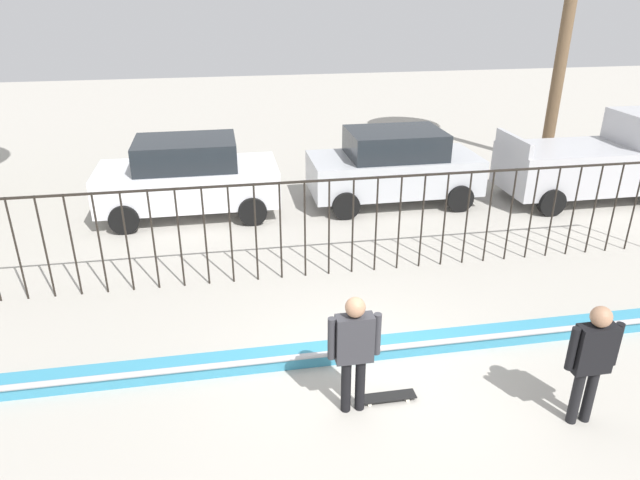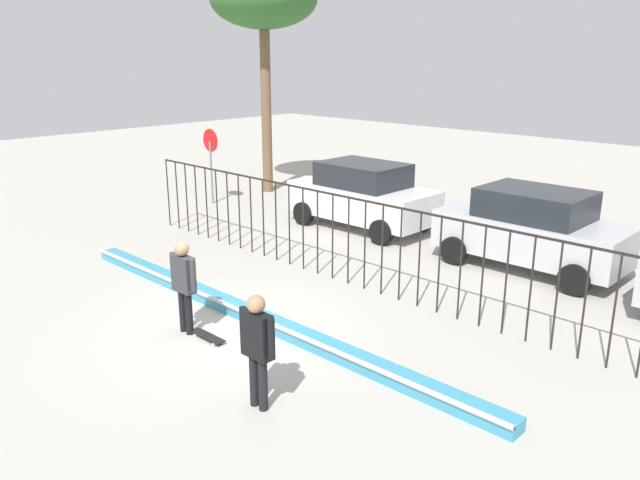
# 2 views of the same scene
# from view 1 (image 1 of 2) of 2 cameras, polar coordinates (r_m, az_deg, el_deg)

# --- Properties ---
(ground_plane) EXTENTS (60.00, 60.00, 0.00)m
(ground_plane) POSITION_cam_1_polar(r_m,az_deg,el_deg) (8.66, 5.18, -13.49)
(ground_plane) COLOR #ADA89E
(bowl_coping_ledge) EXTENTS (11.00, 0.40, 0.27)m
(bowl_coping_ledge) POSITION_cam_1_polar(r_m,az_deg,el_deg) (9.02, 4.29, -10.76)
(bowl_coping_ledge) COLOR teal
(bowl_coping_ledge) RESTS_ON ground
(perimeter_fence) EXTENTS (14.04, 0.04, 1.96)m
(perimeter_fence) POSITION_cam_1_polar(r_m,az_deg,el_deg) (10.91, 0.91, 2.22)
(perimeter_fence) COLOR black
(perimeter_fence) RESTS_ON ground
(skateboarder) EXTENTS (0.70, 0.26, 1.73)m
(skateboarder) POSITION_cam_1_polar(r_m,az_deg,el_deg) (7.50, 3.42, -10.36)
(skateboarder) COLOR black
(skateboarder) RESTS_ON ground
(skateboard) EXTENTS (0.80, 0.20, 0.07)m
(skateboard) POSITION_cam_1_polar(r_m,az_deg,el_deg) (8.26, 6.70, -15.20)
(skateboard) COLOR black
(skateboard) RESTS_ON ground
(camera_operator) EXTENTS (0.70, 0.26, 1.73)m
(camera_operator) POSITION_cam_1_polar(r_m,az_deg,el_deg) (8.05, 25.42, -10.29)
(camera_operator) COLOR black
(camera_operator) RESTS_ON ground
(parked_car_white) EXTENTS (4.30, 2.12, 1.90)m
(parked_car_white) POSITION_cam_1_polar(r_m,az_deg,el_deg) (14.36, -12.97, 6.14)
(parked_car_white) COLOR silver
(parked_car_white) RESTS_ON ground
(parked_car_silver) EXTENTS (4.30, 2.12, 1.90)m
(parked_car_silver) POSITION_cam_1_polar(r_m,az_deg,el_deg) (14.97, 7.34, 7.30)
(parked_car_silver) COLOR #B7BABF
(parked_car_silver) RESTS_ON ground
(pickup_truck) EXTENTS (4.70, 2.12, 2.24)m
(pickup_truck) POSITION_cam_1_polar(r_m,az_deg,el_deg) (16.79, 26.11, 7.11)
(pickup_truck) COLOR #B7B7BC
(pickup_truck) RESTS_ON ground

